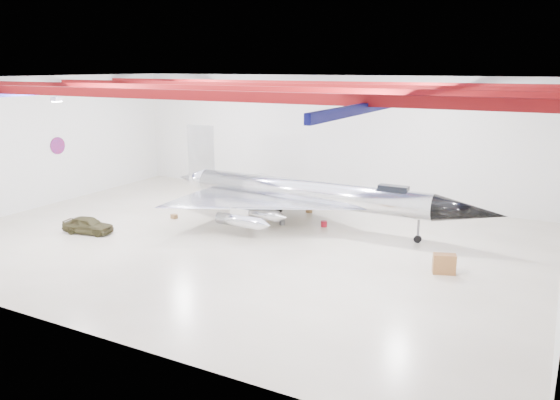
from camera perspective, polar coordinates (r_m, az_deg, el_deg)
The scene contains 16 objects.
floor at distance 38.34m, azimuth -4.22°, elevation -4.11°, with size 40.00×40.00×0.00m, color #BCAF96.
wall_back at distance 50.20m, azimuth 4.85°, elevation 6.59°, with size 40.00×40.00×0.00m, color silver.
wall_left at distance 50.51m, azimuth -24.04°, elevation 5.49°, with size 30.00×30.00×0.00m, color silver.
ceiling at distance 36.49m, azimuth -4.53°, elevation 12.56°, with size 40.00×40.00×0.00m, color #0A0F38.
ceiling_structure at distance 36.51m, azimuth -4.51°, elevation 11.50°, with size 39.50×29.50×1.08m.
wall_roundel at distance 51.78m, azimuth -22.21°, elevation 5.28°, with size 1.50×1.50×0.10m, color #B21414.
jet_aircraft at distance 40.82m, azimuth 2.86°, elevation 0.43°, with size 26.11×15.12×7.13m.
jeep at distance 41.77m, azimuth -19.44°, elevation -2.47°, with size 1.48×3.68×1.25m, color #3C371E.
desk at distance 33.32m, azimuth 16.78°, elevation -6.41°, with size 1.29×0.65×1.18m, color brown.
crate_ply at distance 44.13m, azimuth -11.01°, elevation -1.70°, with size 0.48×0.38×0.34m, color olive.
engine_drum at distance 41.63m, azimuth 0.22°, elevation -2.35°, with size 0.41×0.41×0.37m, color #59595B.
parts_bin at distance 45.23m, azimuth 3.07°, elevation -1.04°, with size 0.56×0.45×0.39m, color olive.
crate_small at distance 47.18m, azimuth -7.68°, elevation -0.62°, with size 0.33×0.27×0.23m, color #59595B.
tool_chest at distance 41.27m, azimuth 4.62°, elevation -2.50°, with size 0.48×0.48×0.43m, color maroon.
oil_barrel at distance 43.26m, azimuth -1.16°, elevation -1.74°, with size 0.49×0.39×0.34m, color olive.
spares_box at distance 47.08m, azimuth 1.76°, elevation -0.46°, with size 0.38×0.38×0.34m, color #59595B.
Camera 1 is at (19.53, -30.81, 11.78)m, focal length 35.00 mm.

